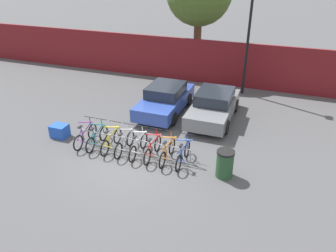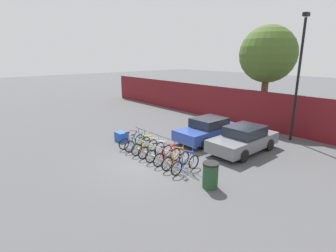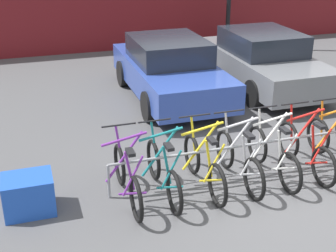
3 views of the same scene
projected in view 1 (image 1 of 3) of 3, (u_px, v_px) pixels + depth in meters
ground_plane at (130, 161)px, 12.51m from camera, size 120.00×120.00×0.00m
hoarding_wall at (198, 61)px, 19.82m from camera, size 36.00×0.16×2.61m
bike_rack at (133, 140)px, 12.90m from camera, size 4.77×0.04×0.57m
bicycle_purple at (85, 136)px, 13.48m from camera, size 0.68×1.71×1.05m
bicycle_teal at (97, 138)px, 13.31m from camera, size 0.68×1.71×1.05m
bicycle_yellow at (111, 141)px, 13.11m from camera, size 0.68×1.71×1.05m
bicycle_silver at (124, 144)px, 12.93m from camera, size 0.68×1.71×1.05m
bicycle_white at (138, 146)px, 12.74m from camera, size 0.68×1.71×1.05m
bicycle_red at (153, 149)px, 12.56m from camera, size 0.68×1.71×1.05m
bicycle_orange at (167, 152)px, 12.38m from camera, size 0.68×1.71×1.05m
bicycle_blue at (183, 155)px, 12.19m from camera, size 0.68×1.71×1.05m
car_blue at (165, 99)px, 16.14m from camera, size 1.91×4.20×1.40m
car_grey at (214, 106)px, 15.43m from camera, size 1.91×4.21×1.40m
lamp_post at (250, 21)px, 16.87m from camera, size 0.24×0.44×7.22m
trash_bin at (225, 164)px, 11.43m from camera, size 0.63×0.63×1.03m
cargo_crate at (60, 131)px, 14.08m from camera, size 0.70×0.56×0.55m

